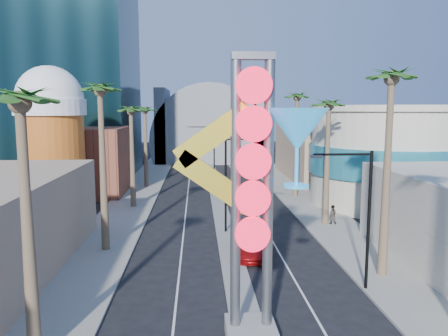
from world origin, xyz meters
TOP-DOWN VIEW (x-y plane):
  - sidewalk_west at (-9.50, 35.00)m, footprint 5.00×100.00m
  - sidewalk_east at (9.50, 35.00)m, footprint 5.00×100.00m
  - median at (0.00, 38.00)m, footprint 1.60×84.00m
  - hotel_tower at (-22.00, 52.00)m, footprint 20.00×20.00m
  - brick_filler_west at (-16.00, 38.00)m, footprint 10.00×10.00m
  - filler_east at (16.00, 48.00)m, footprint 10.00×20.00m
  - beer_mug at (-17.00, 30.00)m, footprint 7.00×7.00m
  - turquoise_building at (18.00, 30.00)m, footprint 16.60×16.60m
  - canopy at (0.00, 72.00)m, footprint 22.00×16.00m
  - neon_sign at (0.82, 2.96)m, footprint 6.53×2.60m
  - streetlight_0 at (0.55, 20.00)m, footprint 3.79×0.25m
  - streetlight_1 at (-0.55, 44.00)m, footprint 3.79×0.25m
  - streetlight_2 at (6.72, 8.00)m, footprint 3.45×0.25m
  - palm_0 at (-9.00, 2.00)m, footprint 2.40×2.40m
  - palm_1 at (-9.00, 16.00)m, footprint 2.40×2.40m
  - palm_2 at (-9.00, 30.00)m, footprint 2.40×2.40m
  - palm_3 at (-9.00, 42.00)m, footprint 2.40×2.40m
  - palm_5 at (9.00, 10.00)m, footprint 2.40×2.40m
  - palm_6 at (9.00, 22.00)m, footprint 2.40×2.40m
  - palm_7 at (9.00, 34.00)m, footprint 2.40×2.40m
  - red_pickup at (1.45, 14.47)m, footprint 3.26×6.00m
  - pedestrian_b at (9.56, 21.84)m, footprint 0.95×0.81m

SIDE VIEW (x-z plane):
  - sidewalk_west at x=-9.50m, z-range 0.00..0.15m
  - sidewalk_east at x=9.50m, z-range 0.00..0.15m
  - median at x=0.00m, z-range 0.00..0.15m
  - red_pickup at x=1.45m, z-range 0.00..1.60m
  - pedestrian_b at x=9.56m, z-range 0.15..1.83m
  - brick_filler_west at x=-16.00m, z-range 0.00..8.00m
  - canopy at x=0.00m, z-range -6.69..15.31m
  - streetlight_2 at x=6.72m, z-range 0.83..8.83m
  - streetlight_0 at x=0.55m, z-range 0.88..8.88m
  - streetlight_1 at x=-0.55m, z-range 0.88..8.88m
  - filler_east at x=16.00m, z-range 0.00..10.00m
  - turquoise_building at x=18.00m, z-range -0.05..10.55m
  - neon_sign at x=0.82m, z-range 1.03..13.58m
  - beer_mug at x=-17.00m, z-range 0.59..15.09m
  - palm_2 at x=-9.00m, z-range 3.88..15.08m
  - palm_3 at x=-9.00m, z-range 3.88..15.08m
  - palm_0 at x=-9.00m, z-range 4.08..15.78m
  - palm_6 at x=9.00m, z-range 4.08..15.78m
  - palm_1 at x=-9.00m, z-range 4.47..17.17m
  - palm_7 at x=9.00m, z-range 4.47..17.17m
  - palm_5 at x=9.00m, z-range 4.67..17.87m
  - hotel_tower at x=-22.00m, z-range 0.00..50.00m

